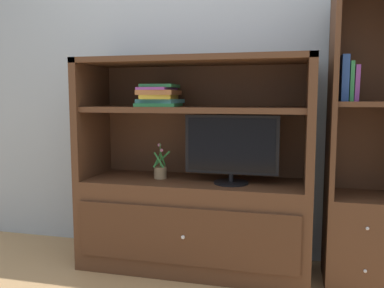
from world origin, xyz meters
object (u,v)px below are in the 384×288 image
object	(u,v)px
tv_monitor	(231,148)
upright_book_row	(348,80)
potted_plant	(160,171)
magazine_stack	(159,96)
bookshelf_tall	(363,189)
media_console	(194,201)

from	to	relation	value
tv_monitor	upright_book_row	world-z (taller)	upright_book_row
potted_plant	magazine_stack	xyz separation A→B (m)	(-0.00, -0.00, 0.51)
tv_monitor	bookshelf_tall	xyz separation A→B (m)	(0.80, 0.06, -0.24)
potted_plant	bookshelf_tall	size ratio (longest dim) A/B	0.13
media_console	upright_book_row	world-z (taller)	media_console
upright_book_row	bookshelf_tall	bearing A→B (deg)	5.79
tv_monitor	bookshelf_tall	world-z (taller)	bookshelf_tall
potted_plant	upright_book_row	distance (m)	1.33
media_console	bookshelf_tall	world-z (taller)	bookshelf_tall
media_console	tv_monitor	world-z (taller)	media_console
magazine_stack	upright_book_row	size ratio (longest dim) A/B	1.29
bookshelf_tall	potted_plant	bearing A→B (deg)	-179.44
magazine_stack	tv_monitor	bearing A→B (deg)	-5.49
magazine_stack	upright_book_row	bearing A→B (deg)	0.12
tv_monitor	magazine_stack	size ratio (longest dim) A/B	1.71
magazine_stack	upright_book_row	world-z (taller)	upright_book_row
tv_monitor	potted_plant	world-z (taller)	tv_monitor
media_console	tv_monitor	xyz separation A→B (m)	(0.26, -0.06, 0.37)
magazine_stack	upright_book_row	xyz separation A→B (m)	(1.19, 0.00, 0.09)
media_console	potted_plant	world-z (taller)	media_console
magazine_stack	bookshelf_tall	world-z (taller)	bookshelf_tall
upright_book_row	potted_plant	bearing A→B (deg)	-179.93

